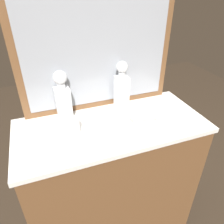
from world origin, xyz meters
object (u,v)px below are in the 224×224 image
crystal_decanter_right (63,100)px  crystal_tumbler_far_left (73,127)px  porcelain_dish (99,127)px  crystal_decanter_far_left (122,91)px  silver_brush_far_left (143,117)px

crystal_decanter_right → crystal_tumbler_far_left: crystal_decanter_right is taller
crystal_decanter_right → porcelain_dish: crystal_decanter_right is taller
crystal_decanter_far_left → crystal_tumbler_far_left: bearing=-154.8°
crystal_decanter_far_left → silver_brush_far_left: crystal_decanter_far_left is taller
crystal_tumbler_far_left → silver_brush_far_left: crystal_tumbler_far_left is taller
crystal_decanter_far_left → silver_brush_far_left: size_ratio=1.83×
crystal_tumbler_far_left → porcelain_dish: bearing=3.1°
silver_brush_far_left → crystal_decanter_far_left: bearing=114.5°
crystal_tumbler_far_left → silver_brush_far_left: bearing=-0.2°
crystal_tumbler_far_left → silver_brush_far_left: size_ratio=0.58×
crystal_decanter_right → silver_brush_far_left: size_ratio=1.74×
silver_brush_far_left → porcelain_dish: silver_brush_far_left is taller
crystal_decanter_far_left → crystal_tumbler_far_left: crystal_decanter_far_left is taller
crystal_decanter_right → porcelain_dish: size_ratio=3.79×
crystal_decanter_far_left → porcelain_dish: crystal_decanter_far_left is taller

